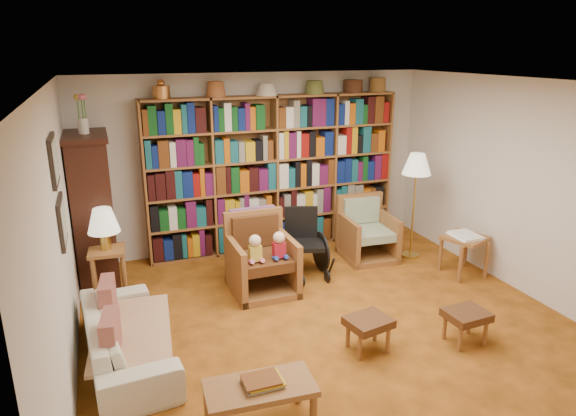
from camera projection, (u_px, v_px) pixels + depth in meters
name	position (u px, v px, depth m)	size (l,w,h in m)	color
floor	(329.00, 323.00, 5.48)	(5.00, 5.00, 0.00)	#B05D1B
ceiling	(335.00, 83.00, 4.74)	(5.00, 5.00, 0.00)	white
wall_back	(258.00, 162.00, 7.35)	(5.00, 5.00, 0.00)	silver
wall_front	(521.00, 339.00, 2.87)	(5.00, 5.00, 0.00)	silver
wall_left	(60.00, 244.00, 4.28)	(5.00, 5.00, 0.00)	silver
wall_right	(527.00, 189.00, 5.94)	(5.00, 5.00, 0.00)	silver
bookshelf	(275.00, 169.00, 7.28)	(3.60, 0.30, 2.42)	brown
curio_cabinet	(93.00, 208.00, 6.24)	(0.50, 0.95, 2.40)	#34180E
framed_pictures	(58.00, 191.00, 4.44)	(0.03, 0.52, 0.97)	black
sofa	(127.00, 336.00, 4.76)	(0.68, 1.73, 0.51)	beige
sofa_throw	(132.00, 331.00, 4.76)	(0.70, 1.30, 0.04)	beige
cushion_left	(108.00, 303.00, 4.97)	(0.13, 0.40, 0.40)	maroon
cushion_right	(111.00, 339.00, 4.35)	(0.13, 0.40, 0.40)	maroon
side_table_lamp	(108.00, 263.00, 5.88)	(0.42, 0.42, 0.63)	brown
table_lamp	(103.00, 222.00, 5.73)	(0.36, 0.36, 0.49)	gold
armchair_leather	(260.00, 258.00, 6.19)	(0.75, 0.80, 0.95)	brown
armchair_sage	(365.00, 234.00, 7.18)	(0.72, 0.75, 0.85)	brown
wheelchair	(304.00, 245.00, 6.59)	(0.54, 0.70, 0.87)	black
floor_lamp	(417.00, 168.00, 6.88)	(0.39, 0.39, 1.47)	gold
side_table_papers	(465.00, 243.00, 6.55)	(0.62, 0.62, 0.55)	brown
footstool_a	(368.00, 324.00, 4.91)	(0.46, 0.42, 0.34)	#512A15
footstool_b	(466.00, 317.00, 5.05)	(0.42, 0.36, 0.34)	#512A15
coffee_table	(260.00, 391.00, 3.90)	(0.86, 0.47, 0.42)	brown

